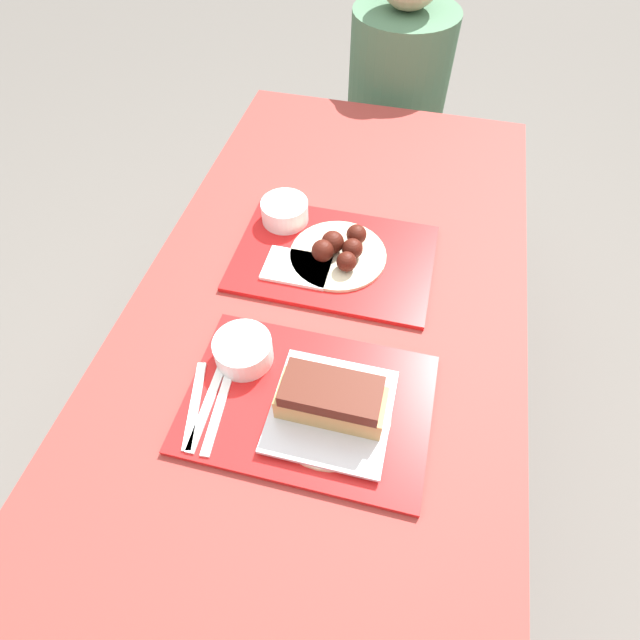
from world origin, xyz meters
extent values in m
plane|color=#605B56|center=(0.00, 0.00, 0.00)|extent=(12.00, 12.00, 0.00)
cube|color=maroon|center=(0.00, 0.00, 0.72)|extent=(0.80, 1.73, 0.04)
cylinder|color=maroon|center=(-0.34, 0.78, 0.35)|extent=(0.07, 0.07, 0.70)
cylinder|color=maroon|center=(0.34, 0.78, 0.35)|extent=(0.07, 0.07, 0.70)
cube|color=maroon|center=(0.00, 1.08, 0.42)|extent=(0.76, 0.28, 0.04)
cylinder|color=maroon|center=(-0.32, 1.08, 0.20)|extent=(0.06, 0.06, 0.40)
cylinder|color=maroon|center=(0.32, 1.08, 0.20)|extent=(0.06, 0.06, 0.40)
cube|color=red|center=(0.02, -0.15, 0.74)|extent=(0.43, 0.30, 0.01)
cube|color=red|center=(-0.01, 0.21, 0.74)|extent=(0.43, 0.30, 0.01)
cylinder|color=white|center=(-0.12, -0.09, 0.78)|extent=(0.11, 0.11, 0.05)
cylinder|color=beige|center=(-0.12, -0.09, 0.79)|extent=(0.09, 0.09, 0.01)
cylinder|color=beige|center=(0.06, -0.16, 0.75)|extent=(0.21, 0.21, 0.01)
cube|color=silver|center=(0.06, -0.16, 0.76)|extent=(0.20, 0.20, 0.01)
cube|color=tan|center=(0.06, -0.16, 0.79)|extent=(0.18, 0.08, 0.05)
cube|color=#4C1E14|center=(0.06, -0.16, 0.83)|extent=(0.16, 0.08, 0.03)
cube|color=white|center=(-0.15, -0.20, 0.75)|extent=(0.02, 0.17, 0.00)
cube|color=white|center=(-0.13, -0.20, 0.75)|extent=(0.03, 0.17, 0.00)
cube|color=white|center=(-0.17, -0.20, 0.75)|extent=(0.05, 0.17, 0.00)
cube|color=#3F3F47|center=(0.01, -0.08, 0.75)|extent=(0.04, 0.03, 0.01)
cylinder|color=white|center=(-0.15, 0.30, 0.78)|extent=(0.11, 0.11, 0.05)
cylinder|color=beige|center=(-0.15, 0.30, 0.79)|extent=(0.09, 0.09, 0.01)
cylinder|color=beige|center=(-0.01, 0.21, 0.75)|extent=(0.21, 0.21, 0.01)
sphere|color=#42140C|center=(0.03, 0.21, 0.78)|extent=(0.04, 0.04, 0.04)
sphere|color=#42140C|center=(0.03, 0.26, 0.78)|extent=(0.04, 0.04, 0.04)
sphere|color=#42140C|center=(-0.02, 0.22, 0.78)|extent=(0.05, 0.05, 0.05)
sphere|color=#42140C|center=(-0.03, 0.19, 0.78)|extent=(0.05, 0.05, 0.05)
sphere|color=#42140C|center=(0.02, 0.17, 0.78)|extent=(0.04, 0.04, 0.04)
cube|color=white|center=(-0.08, 0.15, 0.75)|extent=(0.14, 0.10, 0.01)
cylinder|color=#477051|center=(0.01, 1.08, 0.68)|extent=(0.33, 0.33, 0.48)
camera|label=1|loc=(0.14, -0.55, 1.54)|focal=28.00mm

